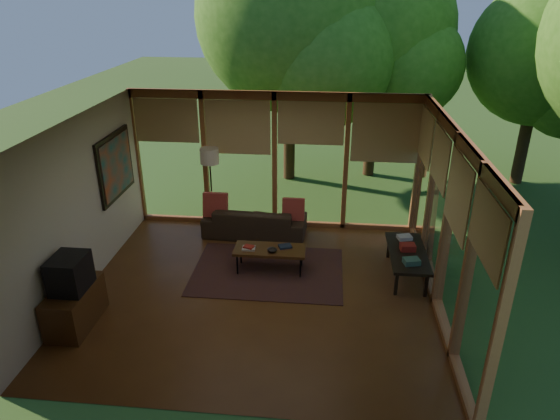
# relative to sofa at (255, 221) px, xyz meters

# --- Properties ---
(floor) EXTENTS (5.50, 5.50, 0.00)m
(floor) POSITION_rel_sofa_xyz_m (0.34, -2.00, -0.29)
(floor) COLOR brown
(floor) RESTS_ON ground
(ceiling) EXTENTS (5.50, 5.50, 0.00)m
(ceiling) POSITION_rel_sofa_xyz_m (0.34, -2.00, 2.41)
(ceiling) COLOR silver
(ceiling) RESTS_ON ground
(wall_left) EXTENTS (0.04, 5.00, 2.70)m
(wall_left) POSITION_rel_sofa_xyz_m (-2.41, -2.00, 1.06)
(wall_left) COLOR beige
(wall_left) RESTS_ON ground
(wall_front) EXTENTS (5.50, 0.04, 2.70)m
(wall_front) POSITION_rel_sofa_xyz_m (0.34, -4.50, 1.06)
(wall_front) COLOR beige
(wall_front) RESTS_ON ground
(window_wall_back) EXTENTS (5.50, 0.12, 2.70)m
(window_wall_back) POSITION_rel_sofa_xyz_m (0.34, 0.50, 1.06)
(window_wall_back) COLOR #9F5E31
(window_wall_back) RESTS_ON ground
(window_wall_right) EXTENTS (0.12, 5.00, 2.70)m
(window_wall_right) POSITION_rel_sofa_xyz_m (3.09, -2.00, 1.06)
(window_wall_right) COLOR #9F5E31
(window_wall_right) RESTS_ON ground
(tree_nw) EXTENTS (4.28, 4.28, 5.98)m
(tree_nw) POSITION_rel_sofa_xyz_m (0.39, 3.32, 3.54)
(tree_nw) COLOR #3B2915
(tree_nw) RESTS_ON ground
(tree_ne) EXTENTS (3.49, 3.49, 5.31)m
(tree_ne) POSITION_rel_sofa_xyz_m (2.42, 3.79, 3.27)
(tree_ne) COLOR #3B2915
(tree_ne) RESTS_ON ground
(tree_far) EXTENTS (3.22, 3.22, 4.69)m
(tree_far) POSITION_rel_sofa_xyz_m (6.04, 3.50, 2.78)
(tree_far) COLOR #3B2915
(tree_far) RESTS_ON ground
(rug) EXTENTS (2.53, 1.79, 0.01)m
(rug) POSITION_rel_sofa_xyz_m (0.42, -1.36, -0.28)
(rug) COLOR brown
(rug) RESTS_ON floor
(sofa) EXTENTS (2.00, 0.87, 0.57)m
(sofa) POSITION_rel_sofa_xyz_m (0.00, 0.00, 0.00)
(sofa) COLOR #312418
(sofa) RESTS_ON floor
(pillow_left) EXTENTS (0.47, 0.25, 0.49)m
(pillow_left) POSITION_rel_sofa_xyz_m (-0.75, -0.05, 0.33)
(pillow_left) COLOR maroon
(pillow_left) RESTS_ON sofa
(pillow_right) EXTENTS (0.42, 0.22, 0.44)m
(pillow_right) POSITION_rel_sofa_xyz_m (0.75, -0.05, 0.30)
(pillow_right) COLOR maroon
(pillow_right) RESTS_ON sofa
(ct_book_lower) EXTENTS (0.22, 0.17, 0.03)m
(ct_book_lower) POSITION_rel_sofa_xyz_m (0.10, -1.37, 0.16)
(ct_book_lower) COLOR #BCB6AB
(ct_book_lower) RESTS_ON coffee_table
(ct_book_upper) EXTENTS (0.20, 0.17, 0.03)m
(ct_book_upper) POSITION_rel_sofa_xyz_m (0.10, -1.37, 0.18)
(ct_book_upper) COLOR maroon
(ct_book_upper) RESTS_ON coffee_table
(ct_book_side) EXTENTS (0.25, 0.22, 0.03)m
(ct_book_side) POSITION_rel_sofa_xyz_m (0.70, -1.24, 0.15)
(ct_book_side) COLOR black
(ct_book_side) RESTS_ON coffee_table
(ct_bowl) EXTENTS (0.16, 0.16, 0.07)m
(ct_bowl) POSITION_rel_sofa_xyz_m (0.50, -1.42, 0.17)
(ct_bowl) COLOR black
(ct_bowl) RESTS_ON coffee_table
(media_cabinet) EXTENTS (0.50, 1.00, 0.60)m
(media_cabinet) POSITION_rel_sofa_xyz_m (-2.13, -3.06, 0.01)
(media_cabinet) COLOR #4F2E15
(media_cabinet) RESTS_ON floor
(television) EXTENTS (0.45, 0.55, 0.50)m
(television) POSITION_rel_sofa_xyz_m (-2.11, -3.06, 0.56)
(television) COLOR black
(television) RESTS_ON media_cabinet
(console_book_a) EXTENTS (0.28, 0.23, 0.09)m
(console_book_a) POSITION_rel_sofa_xyz_m (2.74, -1.65, 0.21)
(console_book_a) COLOR #37614F
(console_book_a) RESTS_ON side_console
(console_book_b) EXTENTS (0.26, 0.20, 0.11)m
(console_book_b) POSITION_rel_sofa_xyz_m (2.74, -1.20, 0.22)
(console_book_b) COLOR maroon
(console_book_b) RESTS_ON side_console
(console_book_c) EXTENTS (0.27, 0.23, 0.06)m
(console_book_c) POSITION_rel_sofa_xyz_m (2.74, -0.80, 0.20)
(console_book_c) COLOR #BCB6AB
(console_book_c) RESTS_ON side_console
(floor_lamp) EXTENTS (0.36, 0.36, 1.65)m
(floor_lamp) POSITION_rel_sofa_xyz_m (-0.89, 0.27, 1.12)
(floor_lamp) COLOR black
(floor_lamp) RESTS_ON floor
(coffee_table) EXTENTS (1.20, 0.50, 0.43)m
(coffee_table) POSITION_rel_sofa_xyz_m (0.45, -1.32, 0.10)
(coffee_table) COLOR #4F2E15
(coffee_table) RESTS_ON floor
(side_console) EXTENTS (0.60, 1.40, 0.46)m
(side_console) POSITION_rel_sofa_xyz_m (2.74, -1.25, 0.12)
(side_console) COLOR black
(side_console) RESTS_ON floor
(wall_painting) EXTENTS (0.06, 1.35, 1.15)m
(wall_painting) POSITION_rel_sofa_xyz_m (-2.38, -0.60, 1.26)
(wall_painting) COLOR black
(wall_painting) RESTS_ON wall_left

